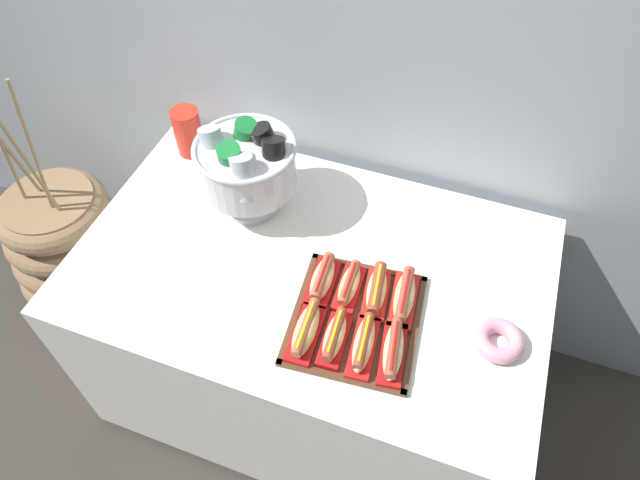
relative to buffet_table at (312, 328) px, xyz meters
The scene contains 16 objects.
ground_plane 0.40m from the buffet_table, ahead, with size 10.00×10.00×0.00m, color #38332D.
back_wall 1.03m from the buffet_table, 90.00° to the left, with size 6.00×0.10×2.60m, color #9EA8B2.
buffet_table is the anchor object (origin of this frame).
floor_vase 1.07m from the buffet_table, behind, with size 0.49×0.49×1.13m.
serving_tray 0.43m from the buffet_table, 37.53° to the right, with size 0.36×0.39×0.01m.
hot_dog_0 0.47m from the buffet_table, 72.11° to the right, with size 0.08×0.18×0.06m.
hot_dog_1 0.48m from the buffet_table, 56.27° to the right, with size 0.07×0.16×0.06m.
hot_dog_2 0.51m from the buffet_table, 44.03° to the right, with size 0.08×0.18×0.06m.
hot_dog_3 0.54m from the buffet_table, 35.07° to the right, with size 0.09×0.19×0.06m.
hot_dog_4 0.41m from the buffet_table, 47.76° to the right, with size 0.08×0.17×0.06m.
hot_dog_5 0.42m from the buffet_table, 23.59° to the right, with size 0.07×0.16×0.06m.
hot_dog_6 0.45m from the buffet_table, 13.93° to the right, with size 0.09×0.18×0.06m.
hot_dog_7 0.49m from the buffet_table, ahead, with size 0.08×0.19×0.06m.
punch_bowl 0.61m from the buffet_table, 148.76° to the left, with size 0.30×0.30×0.29m.
cup_stack 0.77m from the buffet_table, 150.38° to the left, with size 0.09×0.09×0.16m.
donut 0.67m from the buffet_table, ahead, with size 0.13×0.13×0.04m.
Camera 1 is at (0.36, -0.91, 2.07)m, focal length 31.99 mm.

